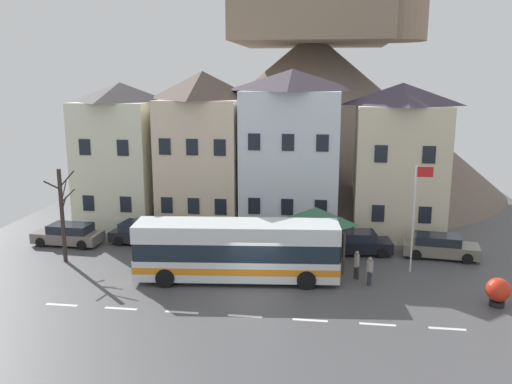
{
  "coord_description": "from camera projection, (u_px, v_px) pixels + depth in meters",
  "views": [
    {
      "loc": [
        3.72,
        -25.49,
        10.83
      ],
      "look_at": [
        -0.53,
        4.6,
        4.27
      ],
      "focal_mm": 37.66,
      "sensor_mm": 36.0,
      "label": 1
    }
  ],
  "objects": [
    {
      "name": "transit_bus",
      "position": [
        237.0,
        251.0,
        28.83
      ],
      "size": [
        11.09,
        3.51,
        3.22
      ],
      "rotation": [
        0.0,
        0.0,
        0.1
      ],
      "color": "silver",
      "rests_on": "ground_plane"
    },
    {
      "name": "flagpole",
      "position": [
        416.0,
        210.0,
        29.62
      ],
      "size": [
        0.95,
        0.1,
        6.1
      ],
      "color": "silver",
      "rests_on": "ground_plane"
    },
    {
      "name": "parked_car_01",
      "position": [
        440.0,
        246.0,
        32.7
      ],
      "size": [
        4.6,
        2.31,
        1.39
      ],
      "rotation": [
        0.0,
        0.0,
        -0.11
      ],
      "color": "slate",
      "rests_on": "ground_plane"
    },
    {
      "name": "parked_car_03",
      "position": [
        69.0,
        234.0,
        35.2
      ],
      "size": [
        4.49,
        2.13,
        1.38
      ],
      "rotation": [
        0.0,
        0.0,
        3.09
      ],
      "color": "slate",
      "rests_on": "ground_plane"
    },
    {
      "name": "hilltop_castle",
      "position": [
        312.0,
        102.0,
        52.96
      ],
      "size": [
        36.8,
        36.8,
        22.06
      ],
      "color": "#67594E",
      "rests_on": "ground_plane"
    },
    {
      "name": "bus_shelter",
      "position": [
        316.0,
        216.0,
        31.23
      ],
      "size": [
        3.6,
        3.6,
        3.4
      ],
      "color": "#473D33",
      "rests_on": "ground_plane"
    },
    {
      "name": "ground_plane",
      "position": [
        254.0,
        293.0,
        27.47
      ],
      "size": [
        40.0,
        60.0,
        0.07
      ],
      "color": "#4B4B4D"
    },
    {
      "name": "townhouse_01",
      "position": [
        204.0,
        150.0,
        38.89
      ],
      "size": [
        5.63,
        6.56,
        11.21
      ],
      "color": "beige",
      "rests_on": "ground_plane"
    },
    {
      "name": "pedestrian_00",
      "position": [
        370.0,
        269.0,
        28.33
      ],
      "size": [
        0.35,
        0.37,
        1.54
      ],
      "color": "#2D2D38",
      "rests_on": "ground_plane"
    },
    {
      "name": "pedestrian_01",
      "position": [
        357.0,
        264.0,
        29.15
      ],
      "size": [
        0.29,
        0.29,
        1.59
      ],
      "color": "#38332D",
      "rests_on": "ground_plane"
    },
    {
      "name": "parked_car_00",
      "position": [
        145.0,
        233.0,
        35.38
      ],
      "size": [
        4.73,
        2.42,
        1.43
      ],
      "rotation": [
        0.0,
        0.0,
        -0.12
      ],
      "color": "black",
      "rests_on": "ground_plane"
    },
    {
      "name": "parked_car_02",
      "position": [
        357.0,
        243.0,
        33.42
      ],
      "size": [
        4.2,
        2.25,
        1.41
      ],
      "rotation": [
        0.0,
        0.0,
        0.12
      ],
      "color": "black",
      "rests_on": "ground_plane"
    },
    {
      "name": "bare_tree_00",
      "position": [
        62.0,
        213.0,
        31.51
      ],
      "size": [
        1.59,
        1.64,
        5.61
      ],
      "color": "#382D28",
      "rests_on": "ground_plane"
    },
    {
      "name": "harbour_buoy",
      "position": [
        498.0,
        291.0,
        25.7
      ],
      "size": [
        1.15,
        1.15,
        1.4
      ],
      "color": "black",
      "rests_on": "ground_plane"
    },
    {
      "name": "townhouse_02",
      "position": [
        291.0,
        151.0,
        37.82
      ],
      "size": [
        6.64,
        6.2,
        11.34
      ],
      "color": "silver",
      "rests_on": "ground_plane"
    },
    {
      "name": "townhouse_03",
      "position": [
        399.0,
        161.0,
        36.53
      ],
      "size": [
        5.89,
        5.41,
        10.43
      ],
      "color": "beige",
      "rests_on": "ground_plane"
    },
    {
      "name": "public_bench",
      "position": [
        300.0,
        245.0,
        33.68
      ],
      "size": [
        1.59,
        0.48,
        0.87
      ],
      "color": "#473828",
      "rests_on": "ground_plane"
    },
    {
      "name": "townhouse_00",
      "position": [
        123.0,
        154.0,
        39.92
      ],
      "size": [
        5.44,
        6.78,
        10.41
      ],
      "color": "silver",
      "rests_on": "ground_plane"
    }
  ]
}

